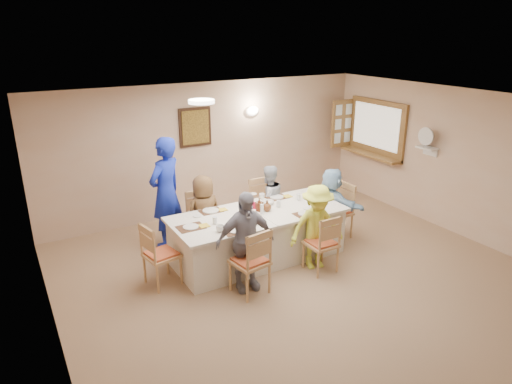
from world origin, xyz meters
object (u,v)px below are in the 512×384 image
diner_back_left (204,214)px  diner_back_right (268,201)px  diner_front_left (245,241)px  condiment_ketchup (253,205)px  serving_hatch (377,129)px  caregiver (166,193)px  chair_front_right (321,242)px  diner_front_right (317,227)px  diner_right_end (331,204)px  chair_back_left (202,221)px  chair_front_left (250,260)px  chair_right_end (337,211)px  desk_fan (427,140)px  chair_back_right (265,206)px  chair_left_end (162,254)px  dining_table (258,235)px

diner_back_left → diner_back_right: diner_back_left is taller
diner_front_left → condiment_ketchup: diner_front_left is taller
serving_hatch → caregiver: size_ratio=0.82×
chair_front_right → caregiver: bearing=-50.2°
serving_hatch → diner_front_right: (-2.85, -1.81, -0.85)m
condiment_ketchup → diner_right_end: bearing=-1.8°
chair_back_left → diner_front_right: size_ratio=0.71×
serving_hatch → diner_back_right: serving_hatch is taller
chair_front_right → diner_front_left: 1.23m
chair_back_left → caregiver: size_ratio=0.50×
serving_hatch → condiment_ketchup: size_ratio=6.26×
chair_front_left → diner_front_right: bearing=177.0°
serving_hatch → chair_right_end: (-1.90, -1.13, -1.02)m
serving_hatch → diner_front_left: (-4.05, -1.81, -0.79)m
diner_front_right → caregiver: size_ratio=0.71×
desk_fan → chair_back_right: (-2.74, 1.02, -1.08)m
chair_left_end → diner_front_right: 2.26m
chair_back_right → diner_right_end: bearing=-42.2°
serving_hatch → diner_back_right: bearing=-171.0°
chair_left_end → caregiver: bearing=-34.5°
chair_front_right → diner_back_left: size_ratio=0.72×
chair_front_right → condiment_ketchup: condiment_ketchup is taller
serving_hatch → diner_front_left: 4.50m
desk_fan → diner_right_end: 2.14m
chair_front_right → diner_back_right: 1.49m
chair_back_left → caregiver: (-0.45, 0.35, 0.45)m
dining_table → chair_left_end: bearing=180.0°
diner_back_right → condiment_ketchup: bearing=42.2°
dining_table → chair_right_end: chair_right_end is taller
diner_front_right → diner_back_left: bearing=143.3°
desk_fan → diner_right_end: bearing=173.4°
chair_front_right → caregiver: size_ratio=0.49×
chair_back_left → chair_right_end: chair_right_end is taller
diner_right_end → chair_right_end: bearing=-100.3°
chair_front_left → diner_back_left: diner_back_left is taller
serving_hatch → dining_table: bearing=-161.9°
chair_back_left → diner_back_right: size_ratio=0.74×
chair_front_right → diner_front_left: diner_front_left is taller
chair_left_end → diner_back_left: (0.95, 0.68, 0.16)m
chair_front_right → diner_front_left: (-1.20, 0.12, 0.25)m
dining_table → chair_back_right: bearing=53.1°
chair_back_right → diner_back_right: size_ratio=0.76×
condiment_ketchup → chair_front_right: bearing=-51.6°
dining_table → chair_front_left: size_ratio=2.81×
chair_front_left → desk_fan: bearing=179.7°
diner_front_left → caregiver: bearing=110.8°
serving_hatch → diner_front_left: size_ratio=1.06×
diner_back_left → serving_hatch: bearing=-179.7°
desk_fan → chair_back_left: size_ratio=0.32×
chair_back_left → condiment_ketchup: condiment_ketchup is taller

